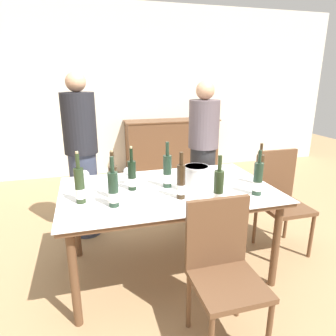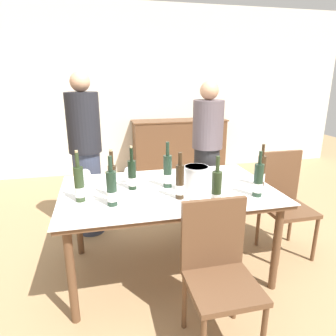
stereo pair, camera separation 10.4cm
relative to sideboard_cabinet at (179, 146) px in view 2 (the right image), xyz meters
name	(u,v)px [view 2 (the right image)]	position (x,y,z in m)	size (l,w,h in m)	color
ground_plane	(168,268)	(-0.84, -2.73, -0.47)	(12.00, 12.00, 0.00)	#A37F56
back_wall	(128,92)	(-0.84, 0.29, 0.93)	(8.00, 0.10, 2.80)	silver
sideboard_cabinet	(179,146)	(0.00, 0.00, 0.00)	(1.63, 0.46, 0.94)	brown
dining_table	(168,197)	(-0.84, -2.73, 0.23)	(1.73, 1.06, 0.77)	brown
ice_bucket	(196,178)	(-0.64, -2.84, 0.41)	(0.19, 0.19, 0.21)	white
wine_bottle_0	(168,172)	(-0.83, -2.69, 0.43)	(0.07, 0.07, 0.38)	#1E3323
wine_bottle_1	(112,189)	(-1.30, -2.96, 0.42)	(0.07, 0.07, 0.37)	#1E3323
wine_bottle_2	(180,182)	(-0.80, -2.95, 0.43)	(0.07, 0.07, 0.36)	#332314
wine_bottle_3	(216,191)	(-0.60, -3.18, 0.43)	(0.07, 0.07, 0.38)	#28381E
wine_bottle_4	(113,181)	(-1.29, -2.81, 0.42)	(0.06, 0.06, 0.38)	#332314
wine_bottle_5	(261,171)	(-0.06, -2.82, 0.42)	(0.07, 0.07, 0.36)	#332314
wine_bottle_6	(258,181)	(-0.20, -3.04, 0.42)	(0.07, 0.07, 0.36)	#1E3323
wine_bottle_7	(79,185)	(-1.53, -2.83, 0.43)	(0.07, 0.07, 0.39)	#28381E
wine_bottle_8	(132,175)	(-1.12, -2.67, 0.42)	(0.07, 0.07, 0.36)	black
wine_glass_0	(85,174)	(-1.50, -2.52, 0.40)	(0.08, 0.08, 0.15)	white
wine_glass_1	(200,171)	(-0.53, -2.63, 0.40)	(0.08, 0.08, 0.14)	white
wine_glass_2	(128,172)	(-1.14, -2.53, 0.40)	(0.07, 0.07, 0.15)	white
chair_right_end	(284,196)	(0.32, -2.64, 0.08)	(0.42, 0.42, 0.97)	brown
chair_near_front	(218,265)	(-0.70, -3.49, 0.06)	(0.42, 0.42, 0.93)	brown
person_host	(86,157)	(-1.51, -1.87, 0.38)	(0.33, 0.33, 1.70)	#383F56
person_guest_left	(207,156)	(-0.22, -1.95, 0.34)	(0.33, 0.33, 1.61)	#262628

